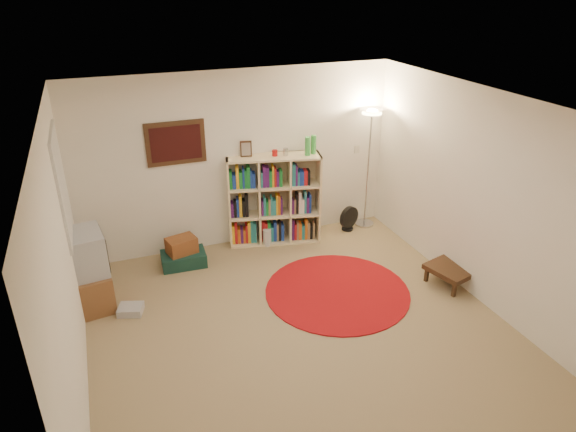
# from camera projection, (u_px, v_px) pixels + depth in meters

# --- Properties ---
(room) EXTENTS (4.54, 4.54, 2.54)m
(room) POSITION_uv_depth(u_px,v_px,m) (293.00, 226.00, 5.28)
(room) COLOR #957D57
(room) RESTS_ON ground
(bookshelf) EXTENTS (1.37, 0.67, 1.58)m
(bookshelf) POSITION_uv_depth(u_px,v_px,m) (273.00, 201.00, 7.40)
(bookshelf) COLOR #FFE4AA
(bookshelf) RESTS_ON ground
(floor_lamp) EXTENTS (0.39, 0.39, 1.85)m
(floor_lamp) POSITION_uv_depth(u_px,v_px,m) (371.00, 130.00, 7.50)
(floor_lamp) COLOR #BAB9BD
(floor_lamp) RESTS_ON ground
(floor_fan) EXTENTS (0.34, 0.23, 0.39)m
(floor_fan) POSITION_uv_depth(u_px,v_px,m) (349.00, 218.00, 7.89)
(floor_fan) COLOR black
(floor_fan) RESTS_ON ground
(tv_stand) EXTENTS (0.54, 0.71, 0.97)m
(tv_stand) POSITION_uv_depth(u_px,v_px,m) (87.00, 271.00, 5.98)
(tv_stand) COLOR brown
(tv_stand) RESTS_ON ground
(dvd_box) EXTENTS (0.33, 0.31, 0.09)m
(dvd_box) POSITION_uv_depth(u_px,v_px,m) (131.00, 310.00, 6.00)
(dvd_box) COLOR #B2B2B7
(dvd_box) RESTS_ON ground
(suitcase) EXTENTS (0.61, 0.41, 0.19)m
(suitcase) POSITION_uv_depth(u_px,v_px,m) (184.00, 259.00, 6.98)
(suitcase) COLOR #12322A
(suitcase) RESTS_ON ground
(wicker_basket) EXTENTS (0.43, 0.35, 0.22)m
(wicker_basket) POSITION_uv_depth(u_px,v_px,m) (182.00, 245.00, 6.90)
(wicker_basket) COLOR brown
(wicker_basket) RESTS_ON suitcase
(paper_towel) EXTENTS (0.13, 0.13, 0.25)m
(paper_towel) POSITION_uv_depth(u_px,v_px,m) (267.00, 237.00, 7.48)
(paper_towel) COLOR silver
(paper_towel) RESTS_ON ground
(red_rug) EXTENTS (1.80, 1.80, 0.02)m
(red_rug) POSITION_uv_depth(u_px,v_px,m) (337.00, 291.00, 6.42)
(red_rug) COLOR maroon
(red_rug) RESTS_ON ground
(side_table) EXTENTS (0.66, 0.66, 0.25)m
(side_table) POSITION_uv_depth(u_px,v_px,m) (452.00, 269.00, 6.52)
(side_table) COLOR #331F12
(side_table) RESTS_ON ground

